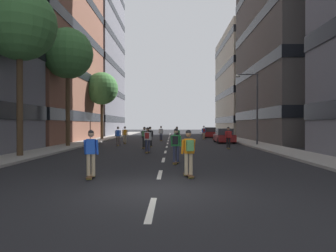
% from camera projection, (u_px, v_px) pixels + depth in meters
% --- Properties ---
extents(ground_plane, '(157.78, 157.78, 0.00)m').
position_uv_depth(ground_plane, '(168.00, 142.00, 35.57)').
color(ground_plane, black).
extents(sidewalk_left, '(2.52, 72.31, 0.14)m').
position_uv_depth(sidewalk_left, '(101.00, 139.00, 38.98)').
color(sidewalk_left, '#9E9991').
rests_on(sidewalk_left, ground_plane).
extents(sidewalk_right, '(2.52, 72.31, 0.14)m').
position_uv_depth(sidewalk_right, '(237.00, 140.00, 38.74)').
color(sidewalk_right, '#9E9991').
rests_on(sidewalk_right, ground_plane).
extents(lane_markings, '(0.16, 62.20, 0.01)m').
position_uv_depth(lane_markings, '(168.00, 141.00, 37.27)').
color(lane_markings, silver).
rests_on(lane_markings, ground_plane).
extents(building_left_mid, '(17.02, 20.34, 23.99)m').
position_uv_depth(building_left_mid, '(11.00, 37.00, 36.14)').
color(building_left_mid, brown).
rests_on(building_left_mid, ground_plane).
extents(building_left_far, '(17.02, 19.46, 33.76)m').
position_uv_depth(building_left_far, '(71.00, 43.00, 57.28)').
color(building_left_far, slate).
rests_on(building_left_far, ground_plane).
extents(building_right_far, '(17.02, 20.11, 18.34)m').
position_uv_depth(building_right_far, '(269.00, 84.00, 56.81)').
color(building_right_far, '#B2A893').
rests_on(building_right_far, ground_plane).
extents(parked_car_near, '(1.82, 4.40, 1.52)m').
position_uv_depth(parked_car_near, '(209.00, 133.00, 46.57)').
color(parked_car_near, maroon).
rests_on(parked_car_near, ground_plane).
extents(parked_car_mid, '(1.82, 4.40, 1.52)m').
position_uv_depth(parked_car_mid, '(224.00, 136.00, 33.35)').
color(parked_car_mid, maroon).
rests_on(parked_car_mid, ground_plane).
extents(street_tree_near, '(4.29, 4.29, 9.91)m').
position_uv_depth(street_tree_near, '(20.00, 25.00, 18.32)').
color(street_tree_near, '#4C3823').
rests_on(street_tree_near, sidewalk_left).
extents(street_tree_mid, '(4.33, 4.33, 10.10)m').
position_uv_depth(street_tree_mid, '(68.00, 54.00, 26.75)').
color(street_tree_mid, '#4C3823').
rests_on(street_tree_mid, sidewalk_left).
extents(street_tree_far, '(4.13, 4.13, 8.47)m').
position_uv_depth(street_tree_far, '(102.00, 89.00, 39.70)').
color(street_tree_far, '#4C3823').
rests_on(street_tree_far, sidewalk_left).
extents(streetlamp_right, '(2.13, 0.30, 6.50)m').
position_uv_depth(streetlamp_right, '(253.00, 101.00, 28.43)').
color(streetlamp_right, '#3F3F44').
rests_on(streetlamp_right, sidewalk_right).
extents(skater_0, '(0.57, 0.92, 1.78)m').
position_uv_depth(skater_0, '(189.00, 150.00, 11.66)').
color(skater_0, brown).
rests_on(skater_0, ground_plane).
extents(skater_1, '(0.54, 0.91, 1.78)m').
position_uv_depth(skater_1, '(91.00, 152.00, 11.41)').
color(skater_1, brown).
rests_on(skater_1, ground_plane).
extents(skater_2, '(0.56, 0.92, 1.78)m').
position_uv_depth(skater_2, '(125.00, 134.00, 31.61)').
color(skater_2, brown).
rests_on(skater_2, ground_plane).
extents(skater_3, '(0.55, 0.92, 1.78)m').
position_uv_depth(skater_3, '(204.00, 132.00, 41.28)').
color(skater_3, brown).
rests_on(skater_3, ground_plane).
extents(skater_4, '(0.54, 0.91, 1.78)m').
position_uv_depth(skater_4, '(228.00, 136.00, 25.05)').
color(skater_4, brown).
rests_on(skater_4, ground_plane).
extents(skater_5, '(0.56, 0.92, 1.78)m').
position_uv_depth(skater_5, '(176.00, 144.00, 15.58)').
color(skater_5, brown).
rests_on(skater_5, ground_plane).
extents(skater_6, '(0.56, 0.92, 1.78)m').
position_uv_depth(skater_6, '(150.00, 136.00, 27.31)').
color(skater_6, brown).
rests_on(skater_6, ground_plane).
extents(skater_7, '(0.57, 0.92, 1.78)m').
position_uv_depth(skater_7, '(161.00, 133.00, 37.11)').
color(skater_7, brown).
rests_on(skater_7, ground_plane).
extents(skater_8, '(0.56, 0.92, 1.78)m').
position_uv_depth(skater_8, '(118.00, 135.00, 28.79)').
color(skater_8, brown).
rests_on(skater_8, ground_plane).
extents(skater_9, '(0.54, 0.91, 1.78)m').
position_uv_depth(skater_9, '(177.00, 135.00, 28.55)').
color(skater_9, brown).
rests_on(skater_9, ground_plane).
extents(skater_10, '(0.57, 0.92, 1.78)m').
position_uv_depth(skater_10, '(144.00, 136.00, 25.46)').
color(skater_10, brown).
rests_on(skater_10, ground_plane).
extents(skater_11, '(0.55, 0.92, 1.78)m').
position_uv_depth(skater_11, '(148.00, 138.00, 21.54)').
color(skater_11, brown).
rests_on(skater_11, ground_plane).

